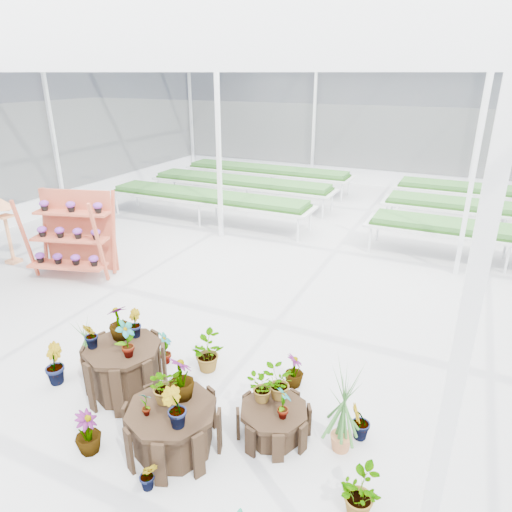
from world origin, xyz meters
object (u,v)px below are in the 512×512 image
at_px(plinth_low, 274,421).
at_px(bird_table, 8,231).
at_px(shelf_rack, 71,236).
at_px(plinth_mid, 173,428).
at_px(plinth_tall, 125,369).

relative_size(plinth_low, bird_table, 0.56).
bearing_deg(bird_table, plinth_low, -10.95).
relative_size(shelf_rack, bird_table, 1.18).
xyz_separation_m(plinth_mid, bird_table, (-6.75, 3.21, 0.49)).
height_order(plinth_mid, shelf_rack, shelf_rack).
bearing_deg(plinth_low, plinth_tall, -177.40).
bearing_deg(shelf_rack, plinth_low, -40.53).
height_order(plinth_tall, bird_table, bird_table).
height_order(shelf_rack, bird_table, shelf_rack).
bearing_deg(plinth_tall, shelf_rack, 143.63).
relative_size(plinth_mid, plinth_low, 1.26).
distance_m(plinth_low, shelf_rack, 6.45).
bearing_deg(bird_table, plinth_mid, -18.44).
relative_size(plinth_mid, shelf_rack, 0.60).
bearing_deg(plinth_mid, shelf_rack, 145.86).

